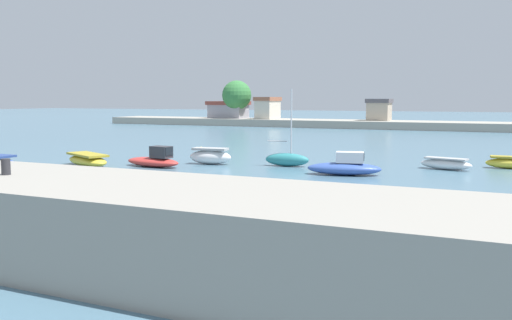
% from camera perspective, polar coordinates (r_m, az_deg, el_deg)
% --- Properties ---
extents(ground_plane, '(400.00, 400.00, 0.00)m').
position_cam_1_polar(ground_plane, '(29.07, -19.43, -3.82)').
color(ground_plane, slate).
extents(mooring_bollard, '(0.29, 0.29, 0.53)m').
position_cam_1_polar(mooring_bollard, '(19.32, -25.09, -0.65)').
color(mooring_bollard, '#2D2D33').
rests_on(mooring_bollard, seawall_embankment).
extents(moored_boat_1, '(5.49, 3.90, 0.93)m').
position_cam_1_polar(moored_boat_1, '(42.34, -17.50, 0.01)').
color(moored_boat_1, yellow).
rests_on(moored_boat_1, ground).
extents(moored_boat_2, '(4.86, 2.23, 1.57)m').
position_cam_1_polar(moored_boat_2, '(40.53, -10.78, -0.01)').
color(moored_boat_2, '#C63833').
rests_on(moored_boat_2, ground).
extents(moored_boat_3, '(3.52, 1.76, 1.27)m').
position_cam_1_polar(moored_boat_3, '(41.51, -4.89, 0.39)').
color(moored_boat_3, white).
rests_on(moored_boat_3, ground).
extents(moored_boat_4, '(3.44, 1.29, 5.76)m').
position_cam_1_polar(moored_boat_4, '(40.18, 3.32, 0.09)').
color(moored_boat_4, teal).
rests_on(moored_boat_4, ground).
extents(moored_boat_5, '(5.16, 2.80, 1.54)m').
position_cam_1_polar(moored_boat_5, '(36.03, 9.46, -0.73)').
color(moored_boat_5, '#3856A8').
rests_on(moored_boat_5, ground).
extents(moored_boat_6, '(3.82, 1.97, 0.84)m').
position_cam_1_polar(moored_boat_6, '(40.60, 19.57, -0.39)').
color(moored_boat_6, white).
rests_on(moored_boat_6, ground).
extents(moored_boat_7, '(3.38, 1.38, 0.90)m').
position_cam_1_polar(moored_boat_7, '(42.94, 25.42, -0.26)').
color(moored_boat_7, yellow).
rests_on(moored_boat_7, ground).
extents(mooring_buoy_1, '(0.38, 0.38, 0.38)m').
position_cam_1_polar(mooring_buoy_1, '(23.20, 23.17, -6.06)').
color(mooring_buoy_1, red).
rests_on(mooring_buoy_1, ground).
extents(mooring_buoy_3, '(0.26, 0.26, 0.26)m').
position_cam_1_polar(mooring_buoy_3, '(54.01, -5.84, 1.29)').
color(mooring_buoy_3, yellow).
rests_on(mooring_buoy_3, ground).
extents(distant_shoreline, '(103.82, 8.74, 8.56)m').
position_cam_1_polar(distant_shoreline, '(94.56, 12.48, 4.59)').
color(distant_shoreline, '#9E998C').
rests_on(distant_shoreline, ground).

